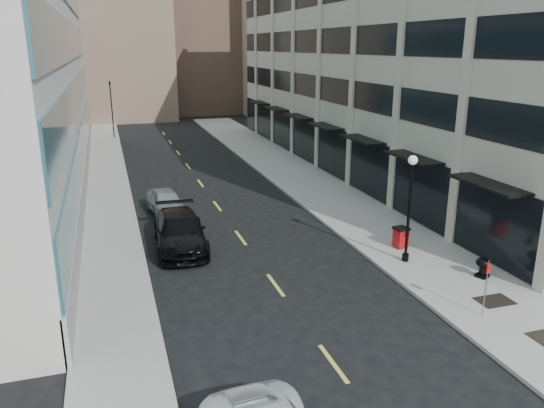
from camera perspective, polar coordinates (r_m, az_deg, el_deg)
ground at (r=16.17m, az=9.63°, el=-20.27°), size 160.00×160.00×0.00m
sidewalk_right at (r=35.57m, az=6.00°, el=0.95°), size 5.00×80.00×0.15m
sidewalk_left at (r=32.81m, az=-17.09°, el=-1.07°), size 3.00×80.00×0.15m
building_right at (r=44.83m, az=14.23°, el=15.34°), size 15.30×46.50×18.25m
skyline_tan_near at (r=79.53m, az=-16.71°, el=19.15°), size 14.00×18.00×28.00m
skyline_tan_far at (r=89.73m, az=-23.34°, el=16.24°), size 12.00×14.00×22.00m
skyline_stone at (r=81.08m, az=-0.01°, el=16.91°), size 10.00×14.00×20.00m
grate_far at (r=22.63m, az=22.82°, el=-9.58°), size 1.40×1.00×0.01m
road_centerline at (r=30.62m, az=-4.77°, el=-1.77°), size 0.15×68.20×0.01m
traffic_signal at (r=59.52m, az=-17.05°, el=12.17°), size 0.66×0.66×6.98m
car_black_pickup at (r=26.59m, az=-9.89°, el=-2.92°), size 2.70×6.02×1.71m
car_silver_sedan at (r=31.90m, az=-11.32°, el=0.17°), size 2.23×4.70×1.55m
trash_bin at (r=26.66m, az=13.67°, el=-3.43°), size 0.72×0.77×1.04m
lamppost at (r=24.34m, az=14.61°, el=0.53°), size 0.42×0.42×5.06m
sign_post at (r=20.77m, az=22.11°, el=-7.55°), size 0.24×0.13×2.18m
urn_planter at (r=24.41m, az=21.78°, el=-6.15°), size 0.64×0.64×0.88m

